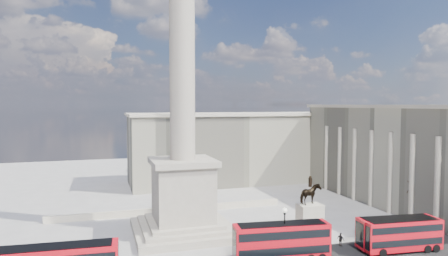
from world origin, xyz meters
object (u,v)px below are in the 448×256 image
pedestrian_walking (364,238)px  pedestrian_crossing (341,239)px  pedestrian_standing (360,228)px  red_bus_b (282,242)px  victorian_lamp (285,230)px  equestrian_statue (310,215)px  red_bus_c (397,232)px  red_bus_d (402,235)px  nelsons_column (183,144)px

pedestrian_walking → pedestrian_crossing: pedestrian_crossing is taller
pedestrian_standing → red_bus_b: bearing=13.5°
pedestrian_crossing → pedestrian_standing: bearing=-78.9°
victorian_lamp → equestrian_statue: 10.43m
red_bus_c → pedestrian_standing: (-0.94, 6.31, -1.30)m
red_bus_d → pedestrian_crossing: 7.60m
red_bus_c → victorian_lamp: (-15.77, 0.34, 1.65)m
red_bus_c → nelsons_column: bearing=157.5°
red_bus_d → equestrian_statue: (-8.30, 8.63, 0.87)m
nelsons_column → pedestrian_walking: bearing=-27.2°
red_bus_b → pedestrian_walking: bearing=17.1°
red_bus_d → victorian_lamp: (-15.76, 1.39, 1.66)m
equestrian_statue → pedestrian_crossing: equestrian_statue is taller
red_bus_c → victorian_lamp: size_ratio=1.61×
equestrian_statue → pedestrian_walking: size_ratio=5.69×
red_bus_c → red_bus_d: red_bus_c is taller
red_bus_b → pedestrian_standing: red_bus_b is taller
red_bus_d → pedestrian_crossing: bearing=153.6°
red_bus_b → red_bus_c: red_bus_b is taller
red_bus_d → pedestrian_standing: bearing=103.0°
red_bus_c → pedestrian_standing: bearing=105.9°
red_bus_d → victorian_lamp: bearing=-179.2°
victorian_lamp → red_bus_b: bearing=135.6°
victorian_lamp → pedestrian_crossing: (9.42, 2.61, -2.93)m
red_bus_d → pedestrian_walking: 5.00m
victorian_lamp → pedestrian_walking: 13.70m
victorian_lamp → pedestrian_crossing: size_ratio=3.60×
nelsons_column → pedestrian_crossing: size_ratio=27.58×
red_bus_c → pedestrian_walking: bearing=139.7°
victorian_lamp → pedestrian_walking: size_ratio=4.26×
red_bus_c → pedestrian_standing: 6.51m
red_bus_b → pedestrian_standing: 16.18m
equestrian_statue → pedestrian_standing: equestrian_statue is taller
nelsons_column → equestrian_statue: size_ratio=5.74×
nelsons_column → pedestrian_standing: 28.13m
pedestrian_crossing → red_bus_b: bearing=83.2°
equestrian_statue → pedestrian_standing: 7.78m
nelsons_column → equestrian_statue: 20.60m
red_bus_c → pedestrian_walking: 4.22m
red_bus_d → equestrian_statue: size_ratio=1.20×
nelsons_column → red_bus_c: (25.03, -14.44, -10.74)m
red_bus_b → red_bus_d: (15.96, -1.59, -0.25)m
red_bus_b → pedestrian_crossing: (9.62, 2.41, -1.52)m
nelsons_column → red_bus_d: 31.33m
nelsons_column → victorian_lamp: size_ratio=7.66×
equestrian_statue → nelsons_column: bearing=157.7°
pedestrian_standing → victorian_lamp: bearing=14.4°
red_bus_c → victorian_lamp: 15.86m
red_bus_b → equestrian_statue: 10.43m
victorian_lamp → pedestrian_walking: (13.10, 2.61, -3.07)m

